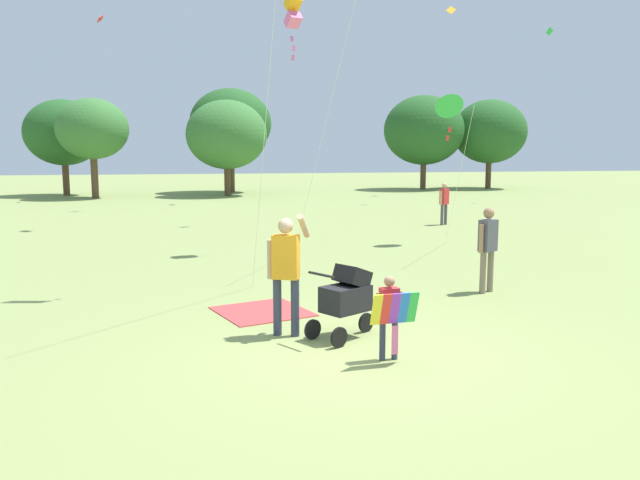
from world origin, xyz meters
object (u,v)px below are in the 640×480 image
kite_orange_delta (449,107)px  person_red_shirt (488,243)px  person_adult_flyer (286,265)px  stroller (347,295)px  kite_green_novelty (293,12)px  person_couple_left (444,200)px  picnic_blanket (262,311)px  child_with_butterfly_kite (390,311)px

kite_orange_delta → person_red_shirt: bearing=-105.2°
person_adult_flyer → kite_orange_delta: kite_orange_delta is taller
stroller → kite_green_novelty: (0.44, 7.63, 5.30)m
kite_green_novelty → person_couple_left: kite_green_novelty is taller
kite_green_novelty → picnic_blanket: bearing=-103.6°
picnic_blanket → child_with_butterfly_kite: bearing=-64.1°
person_red_shirt → stroller: bearing=-144.3°
stroller → person_couple_left: 13.92m
child_with_butterfly_kite → picnic_blanket: 3.06m
person_red_shirt → picnic_blanket: (-4.19, -0.64, -0.91)m
person_adult_flyer → stroller: (0.81, -0.26, -0.40)m
kite_green_novelty → picnic_blanket: 8.54m
person_adult_flyer → kite_orange_delta: size_ratio=0.43×
kite_orange_delta → person_red_shirt: kite_orange_delta is taller
kite_orange_delta → person_couple_left: size_ratio=2.82×
person_adult_flyer → picnic_blanket: size_ratio=1.27×
child_with_butterfly_kite → person_couple_left: bearing=65.7°
person_adult_flyer → person_red_shirt: (3.98, 2.02, -0.09)m
person_adult_flyer → person_couple_left: person_adult_flyer is taller
person_adult_flyer → person_red_shirt: 4.47m
stroller → kite_green_novelty: 9.31m
stroller → person_red_shirt: 3.92m
kite_green_novelty → person_couple_left: 9.13m
kite_orange_delta → person_couple_left: (1.58, 4.09, -2.88)m
kite_green_novelty → person_red_shirt: size_ratio=4.07×
kite_green_novelty → picnic_blanket: kite_green_novelty is taller
person_couple_left → person_adult_flyer: bearing=-120.7°
child_with_butterfly_kite → kite_green_novelty: bearing=89.1°
person_adult_flyer → stroller: 0.94m
stroller → person_couple_left: person_couple_left is taller
kite_orange_delta → kite_green_novelty: 4.92m
person_couple_left → child_with_butterfly_kite: bearing=-114.3°
child_with_butterfly_kite → kite_orange_delta: kite_orange_delta is taller
person_red_shirt → person_couple_left: size_ratio=1.08×
kite_orange_delta → person_red_shirt: (-1.63, -6.00, -2.81)m
kite_orange_delta → picnic_blanket: bearing=-131.2°
stroller → person_red_shirt: bearing=35.7°
stroller → kite_orange_delta: (4.80, 8.28, 3.13)m
person_red_shirt → person_adult_flyer: bearing=-153.1°
kite_green_novelty → child_with_butterfly_kite: bearing=-90.9°
stroller → person_couple_left: size_ratio=0.74×
person_adult_flyer → picnic_blanket: person_adult_flyer is taller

